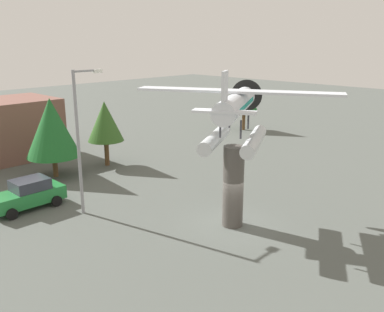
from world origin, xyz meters
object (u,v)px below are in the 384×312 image
display_pedestal (233,187)px  tree_far_east (244,95)px  floatplane_monument (236,114)px  tree_east (52,128)px  car_mid_green (28,194)px  streetlight_primary (81,133)px  tree_center_back (105,122)px

display_pedestal → tree_far_east: (20.15, 14.54, 1.61)m
floatplane_monument → tree_east: 14.79m
car_mid_green → tree_far_east: bearing=-170.6°
floatplane_monument → car_mid_green: bearing=95.1°
tree_east → streetlight_primary: bearing=-106.1°
display_pedestal → floatplane_monument: size_ratio=0.45×
display_pedestal → tree_east: size_ratio=0.76×
tree_far_east → car_mid_green: bearing=-170.6°
streetlight_primary → display_pedestal: bearing=-58.3°
display_pedestal → floatplane_monument: bearing=28.2°
floatplane_monument → streetlight_primary: (-4.58, 7.15, -1.35)m
car_mid_green → streetlight_primary: size_ratio=0.52×
display_pedestal → car_mid_green: 12.10m
display_pedestal → streetlight_primary: streetlight_primary is taller
display_pedestal → floatplane_monument: (0.12, 0.06, 3.85)m
floatplane_monument → streetlight_primary: size_ratio=1.20×
streetlight_primary → tree_center_back: 9.46m
streetlight_primary → tree_far_east: size_ratio=1.50×
display_pedestal → tree_center_back: size_ratio=0.86×
floatplane_monument → display_pedestal: bearing=180.0°
floatplane_monument → tree_center_back: bearing=54.6°
car_mid_green → tree_center_back: (8.39, 3.99, 2.62)m
floatplane_monument → tree_center_back: floatplane_monument is taller
tree_east → tree_far_east: size_ratio=1.06×
floatplane_monument → tree_far_east: (20.03, 14.48, -2.25)m
display_pedestal → tree_far_east: size_ratio=0.81×
tree_center_back → tree_far_east: bearing=1.3°
tree_center_back → streetlight_primary: bearing=-132.6°
display_pedestal → tree_far_east: bearing=35.8°
floatplane_monument → tree_far_east: 24.82m
streetlight_primary → tree_east: size_ratio=1.42×
tree_east → tree_far_east: 22.52m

